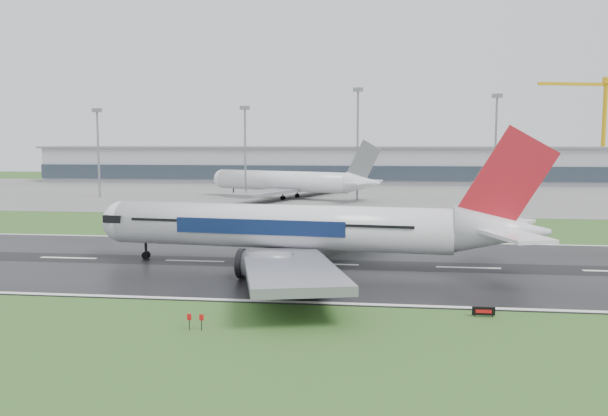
# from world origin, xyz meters

# --- Properties ---
(ground) EXTENTS (520.00, 520.00, 0.00)m
(ground) POSITION_xyz_m (0.00, 0.00, 0.00)
(ground) COLOR #2B541F
(ground) RESTS_ON ground
(runway) EXTENTS (400.00, 45.00, 0.10)m
(runway) POSITION_xyz_m (0.00, 0.00, 0.05)
(runway) COLOR black
(runway) RESTS_ON ground
(apron) EXTENTS (400.00, 130.00, 0.08)m
(apron) POSITION_xyz_m (0.00, 125.00, 0.04)
(apron) COLOR slate
(apron) RESTS_ON ground
(terminal) EXTENTS (240.00, 36.00, 15.00)m
(terminal) POSITION_xyz_m (0.00, 185.00, 7.50)
(terminal) COLOR #9A9CA5
(terminal) RESTS_ON ground
(main_airliner) EXTENTS (70.46, 67.72, 19.04)m
(main_airliner) POSITION_xyz_m (17.59, -1.86, 9.62)
(main_airliner) COLOR silver
(main_airliner) RESTS_ON runway
(parked_airliner) EXTENTS (76.89, 74.62, 17.64)m
(parked_airliner) POSITION_xyz_m (-1.14, 102.90, 8.90)
(parked_airliner) COLOR silver
(parked_airliner) RESTS_ON apron
(tower_crane) EXTENTS (45.45, 14.49, 45.67)m
(tower_crane) POSITION_xyz_m (124.56, 200.00, 22.83)
(tower_crane) COLOR gold
(tower_crane) RESTS_ON ground
(runway_sign) EXTENTS (2.31, 0.45, 1.04)m
(runway_sign) POSITION_xyz_m (38.16, -24.86, 0.52)
(runway_sign) COLOR black
(runway_sign) RESTS_ON ground
(floodmast_1) EXTENTS (0.64, 0.64, 27.19)m
(floodmast_1) POSITION_xyz_m (-62.09, 100.00, 13.60)
(floodmast_1) COLOR gray
(floodmast_1) RESTS_ON ground
(floodmast_2) EXTENTS (0.64, 0.64, 27.61)m
(floodmast_2) POSITION_xyz_m (-14.28, 100.00, 13.81)
(floodmast_2) COLOR gray
(floodmast_2) RESTS_ON ground
(floodmast_3) EXTENTS (0.64, 0.64, 32.79)m
(floodmast_3) POSITION_xyz_m (20.37, 100.00, 16.39)
(floodmast_3) COLOR gray
(floodmast_3) RESTS_ON ground
(floodmast_4) EXTENTS (0.64, 0.64, 30.59)m
(floodmast_4) POSITION_xyz_m (60.87, 100.00, 15.30)
(floodmast_4) COLOR gray
(floodmast_4) RESTS_ON ground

